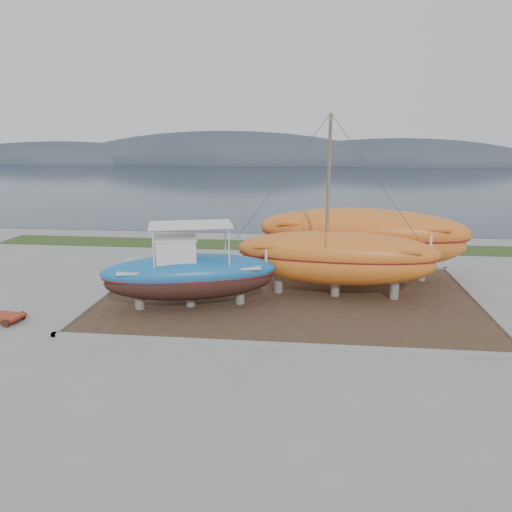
# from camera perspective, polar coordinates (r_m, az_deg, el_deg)

# --- Properties ---
(ground) EXTENTS (140.00, 140.00, 0.00)m
(ground) POSITION_cam_1_polar(r_m,az_deg,el_deg) (21.31, 3.17, -8.02)
(ground) COLOR gray
(ground) RESTS_ON ground
(dirt_patch) EXTENTS (18.00, 12.00, 0.06)m
(dirt_patch) POSITION_cam_1_polar(r_m,az_deg,el_deg) (25.05, 3.71, -4.59)
(dirt_patch) COLOR #422D1E
(dirt_patch) RESTS_ON ground
(curb_frame) EXTENTS (18.60, 12.60, 0.15)m
(curb_frame) POSITION_cam_1_polar(r_m,az_deg,el_deg) (25.04, 3.71, -4.49)
(curb_frame) COLOR gray
(curb_frame) RESTS_ON ground
(grass_strip) EXTENTS (44.00, 3.00, 0.08)m
(grass_strip) POSITION_cam_1_polar(r_m,az_deg,el_deg) (36.14, 4.62, 1.13)
(grass_strip) COLOR #284219
(grass_strip) RESTS_ON ground
(sea) EXTENTS (260.00, 100.00, 0.04)m
(sea) POSITION_cam_1_polar(r_m,az_deg,el_deg) (90.12, 5.83, 8.61)
(sea) COLOR #1C2A38
(sea) RESTS_ON ground
(mountain_ridge) EXTENTS (200.00, 36.00, 20.00)m
(mountain_ridge) POSITION_cam_1_polar(r_m,az_deg,el_deg) (144.99, 6.14, 10.50)
(mountain_ridge) COLOR #333D49
(mountain_ridge) RESTS_ON ground
(blue_caique) EXTENTS (8.47, 4.60, 3.90)m
(blue_caique) POSITION_cam_1_polar(r_m,az_deg,el_deg) (23.16, -7.60, -1.10)
(blue_caique) COLOR #1C6AAF
(blue_caique) RESTS_ON dirt_patch
(white_dinghy) EXTENTS (4.06, 1.64, 1.21)m
(white_dinghy) POSITION_cam_1_polar(r_m,az_deg,el_deg) (27.91, -11.49, -1.56)
(white_dinghy) COLOR silver
(white_dinghy) RESTS_ON dirt_patch
(orange_sailboat) EXTENTS (10.07, 3.55, 8.79)m
(orange_sailboat) POSITION_cam_1_polar(r_m,az_deg,el_deg) (24.32, 9.38, 5.43)
(orange_sailboat) COLOR orange
(orange_sailboat) RESTS_ON dirt_patch
(orange_bare_hull) EXTENTS (11.86, 4.83, 3.78)m
(orange_bare_hull) POSITION_cam_1_polar(r_m,az_deg,el_deg) (28.39, 11.91, 1.35)
(orange_bare_hull) COLOR orange
(orange_bare_hull) RESTS_ON dirt_patch
(red_trailer) EXTENTS (2.40, 1.46, 0.32)m
(red_trailer) POSITION_cam_1_polar(r_m,az_deg,el_deg) (24.25, -26.75, -6.39)
(red_trailer) COLOR #A72E12
(red_trailer) RESTS_ON ground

